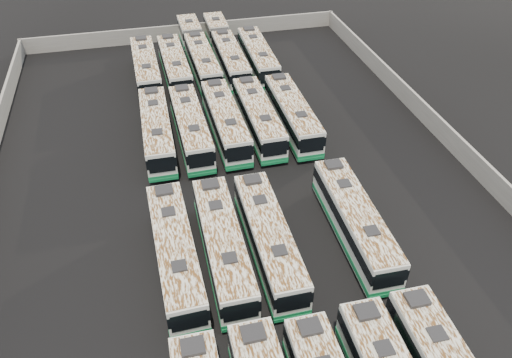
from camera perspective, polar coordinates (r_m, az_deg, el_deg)
name	(u,v)px	position (r m, az deg, el deg)	size (l,w,h in m)	color
ground	(238,193)	(45.21, -2.06, -1.60)	(140.00, 140.00, 0.00)	black
perimeter_wall	(238,183)	(44.51, -2.09, -0.51)	(45.20, 73.20, 2.20)	slate
bus_midfront_far_left	(176,253)	(37.65, -9.18, -8.31)	(3.07, 13.10, 3.68)	silver
bus_midfront_left	(223,245)	(37.80, -3.78, -7.57)	(2.84, 12.99, 3.66)	silver
bus_midfront_center	(269,239)	(38.23, 1.47, -6.84)	(2.76, 12.90, 3.64)	silver
bus_midfront_far_right	(355,221)	(40.40, 11.22, -4.72)	(3.04, 13.04, 3.66)	silver
bus_midback_far_left	(157,130)	(51.16, -11.26, 5.47)	(2.91, 13.02, 3.66)	silver
bus_midback_left	(191,127)	(51.21, -7.47, 5.93)	(2.92, 12.94, 3.64)	silver
bus_midback_center	(225,121)	(51.75, -3.53, 6.61)	(2.91, 13.09, 3.68)	silver
bus_midback_right	(258,117)	(52.35, 0.27, 7.06)	(2.75, 12.93, 3.64)	silver
bus_midback_far_right	(292,114)	(53.07, 4.17, 7.44)	(2.82, 13.02, 3.67)	silver
bus_back_far_left	(146,68)	(63.93, -12.45, 12.26)	(2.93, 13.12, 3.69)	silver
bus_back_left	(175,66)	(64.00, -9.28, 12.66)	(3.00, 12.96, 3.64)	silver
bus_back_center	(198,52)	(67.45, -6.62, 14.24)	(3.06, 19.86, 3.59)	silver
bus_back_right	(226,49)	(67.88, -3.50, 14.58)	(2.76, 19.79, 3.59)	silver
bus_back_far_right	(258,57)	(65.54, 0.21, 13.79)	(2.99, 13.00, 3.65)	silver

